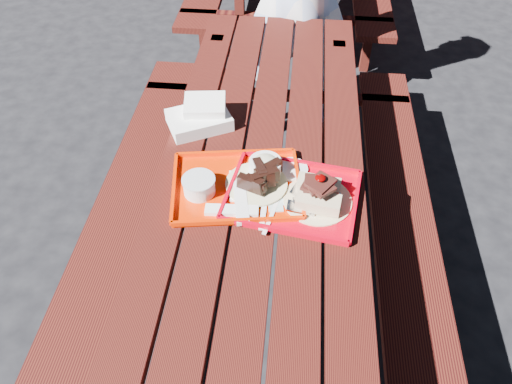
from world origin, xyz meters
TOP-DOWN VIEW (x-y plane):
  - ground at (0.00, 0.00)m, footprint 60.00×60.00m
  - picnic_table_near at (-0.00, 0.00)m, footprint 1.41×2.40m
  - near_tray at (0.12, -0.08)m, footprint 0.48×0.40m
  - far_tray at (-0.08, -0.08)m, footprint 0.49×0.40m
  - white_cloth at (-0.26, 0.27)m, footprint 0.28×0.26m

SIDE VIEW (x-z plane):
  - ground at x=0.00m, z-range 0.00..0.00m
  - picnic_table_near at x=0.00m, z-range 0.19..0.94m
  - far_tray at x=-0.08m, z-range 0.74..0.81m
  - near_tray at x=0.12m, z-range 0.71..0.85m
  - white_cloth at x=-0.26m, z-range 0.74..0.84m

